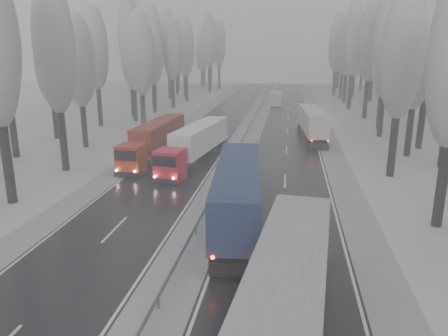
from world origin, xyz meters
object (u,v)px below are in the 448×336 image
(truck_grey_tarp, at_px, (291,284))
(box_truck_distant, at_px, (276,98))
(truck_blue_box, at_px, (238,187))
(truck_red_red, at_px, (156,137))
(truck_cream_box, at_px, (312,121))
(truck_red_white, at_px, (197,142))

(truck_grey_tarp, distance_m, box_truck_distant, 73.23)
(truck_blue_box, height_order, truck_red_red, truck_blue_box)
(truck_grey_tarp, distance_m, truck_cream_box, 40.55)
(truck_blue_box, xyz_separation_m, truck_red_white, (-5.86, 14.85, -0.30))
(truck_grey_tarp, distance_m, truck_red_red, 31.08)
(truck_red_white, bearing_deg, box_truck_distant, 90.28)
(truck_blue_box, relative_size, truck_red_white, 1.14)
(truck_red_white, distance_m, truck_red_red, 4.89)
(truck_blue_box, distance_m, truck_red_red, 19.45)
(truck_blue_box, height_order, truck_cream_box, truck_blue_box)
(box_truck_distant, distance_m, truck_red_red, 46.64)
(box_truck_distant, height_order, truck_red_red, truck_red_red)
(box_truck_distant, xyz_separation_m, truck_red_red, (-10.91, -45.34, 0.76))
(truck_grey_tarp, height_order, box_truck_distant, truck_grey_tarp)
(truck_blue_box, bearing_deg, truck_grey_tarp, -78.44)
(truck_cream_box, xyz_separation_m, box_truck_distant, (-5.49, 32.69, -0.85))
(truck_blue_box, relative_size, box_truck_distant, 2.29)
(truck_blue_box, height_order, truck_red_white, truck_blue_box)
(truck_red_red, bearing_deg, truck_red_white, -15.78)
(box_truck_distant, bearing_deg, truck_red_red, -103.83)
(truck_blue_box, relative_size, truck_cream_box, 1.10)
(truck_red_white, bearing_deg, truck_blue_box, -60.56)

